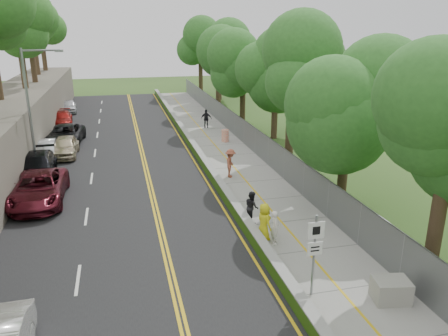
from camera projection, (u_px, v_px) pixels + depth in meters
name	position (u px, v px, depth m)	size (l,w,h in m)	color
ground	(258.00, 258.00, 18.28)	(140.00, 140.00, 0.00)	#33511E
road	(120.00, 163.00, 30.91)	(11.20, 66.00, 0.04)	black
sidewalk	(228.00, 155.00, 32.70)	(4.20, 66.00, 0.05)	gray
jersey_barrier	(198.00, 154.00, 32.10)	(0.42, 66.00, 0.60)	#5ED512
chainlink_fence	(255.00, 141.00, 32.87)	(0.04, 66.00, 2.00)	slate
trees_fenceside	(288.00, 59.00, 31.55)	(7.00, 66.00, 14.00)	#35772B
streetlight	(32.00, 103.00, 27.41)	(2.52, 0.22, 8.00)	gray
signpost	(315.00, 247.00, 15.12)	(0.62, 0.09, 3.10)	gray
construction_barrel	(225.00, 136.00, 36.37)	(0.61, 0.61, 1.01)	#FD532C
concrete_block	(391.00, 290.00, 15.25)	(1.22, 0.91, 0.81)	gray
car_2	(39.00, 188.00, 23.72)	(2.66, 5.77, 1.60)	#591520
car_3	(36.00, 167.00, 27.37)	(2.23, 5.50, 1.60)	black
car_4	(65.00, 146.00, 32.28)	(1.73, 4.30, 1.47)	#C3B391
car_5	(45.00, 150.00, 31.55)	(1.44, 4.12, 1.36)	silver
car_6	(65.00, 135.00, 35.49)	(2.59, 5.62, 1.56)	black
car_7	(62.00, 119.00, 42.32)	(1.87, 4.61, 1.34)	maroon
car_8	(69.00, 106.00, 48.79)	(1.63, 4.04, 1.38)	silver
painter_0	(264.00, 222.00, 19.51)	(0.85, 0.55, 1.73)	yellow
painter_1	(275.00, 227.00, 19.20)	(0.56, 0.37, 1.54)	white
painter_2	(252.00, 207.00, 21.33)	(0.77, 0.60, 1.58)	black
painter_3	(231.00, 163.00, 27.67)	(1.19, 0.68, 1.84)	#9F4E38
person_far	(206.00, 119.00, 41.21)	(1.03, 0.43, 1.75)	black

